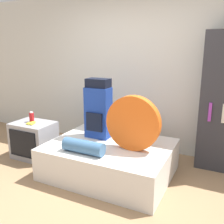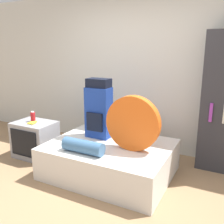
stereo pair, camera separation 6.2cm
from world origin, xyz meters
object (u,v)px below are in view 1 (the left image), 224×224
at_px(sleeping_roll, 83,147).
at_px(canister, 32,117).
at_px(backpack, 98,109).
at_px(television, 34,140).
at_px(tent_bag, 133,123).

distance_m(sleeping_roll, canister, 1.28).
xyz_separation_m(sleeping_roll, canister, (-1.21, 0.40, 0.13)).
height_order(backpack, television, backpack).
bearing_deg(television, canister, 140.89).
height_order(backpack, canister, backpack).
xyz_separation_m(tent_bag, canister, (-1.70, 0.02, -0.14)).
relative_size(tent_bag, television, 1.10).
bearing_deg(television, backpack, 12.23).
height_order(sleeping_roll, canister, canister).
distance_m(backpack, sleeping_roll, 0.69).
bearing_deg(backpack, television, -167.77).
bearing_deg(backpack, tent_bag, -19.32).
distance_m(backpack, television, 1.20).
relative_size(tent_bag, canister, 4.30).
height_order(backpack, sleeping_roll, backpack).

